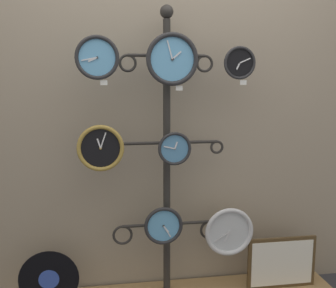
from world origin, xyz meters
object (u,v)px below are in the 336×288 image
(clock_top_left, at_px, (97,58))
(clock_bottom_center, at_px, (163,226))
(display_stand, at_px, (167,198))
(picture_frame, at_px, (282,263))
(clock_middle_center, at_px, (175,149))
(vinyl_record, at_px, (49,279))
(clock_bottom_right, at_px, (229,232))
(clock_top_right, at_px, (239,63))
(clock_top_center, at_px, (172,59))
(clock_middle_left, at_px, (101,148))

(clock_top_left, relative_size, clock_bottom_center, 1.03)
(display_stand, relative_size, picture_frame, 3.99)
(clock_top_left, height_order, clock_bottom_center, clock_top_left)
(clock_top_left, height_order, clock_middle_center, clock_top_left)
(clock_top_left, height_order, picture_frame, clock_top_left)
(display_stand, bearing_deg, vinyl_record, -173.48)
(display_stand, height_order, clock_bottom_right, display_stand)
(display_stand, relative_size, clock_bottom_center, 7.79)
(clock_top_right, height_order, vinyl_record, clock_top_right)
(clock_top_left, distance_m, picture_frame, 1.76)
(clock_top_center, distance_m, vinyl_record, 1.51)
(display_stand, height_order, clock_top_left, display_stand)
(picture_frame, bearing_deg, clock_bottom_center, -178.81)
(display_stand, bearing_deg, picture_frame, -6.46)
(clock_middle_center, bearing_deg, picture_frame, 1.65)
(display_stand, distance_m, clock_top_right, 0.95)
(vinyl_record, distance_m, picture_frame, 1.49)
(clock_bottom_right, relative_size, picture_frame, 0.68)
(clock_middle_center, bearing_deg, clock_top_center, -169.02)
(vinyl_record, bearing_deg, clock_middle_center, -1.71)
(clock_top_right, bearing_deg, vinyl_record, 179.42)
(clock_top_center, distance_m, clock_top_right, 0.41)
(clock_top_center, xyz_separation_m, clock_bottom_right, (0.38, 0.03, -1.08))
(clock_top_right, height_order, clock_bottom_right, clock_top_right)
(display_stand, xyz_separation_m, clock_bottom_center, (-0.04, -0.10, -0.14))
(clock_top_left, xyz_separation_m, clock_bottom_right, (0.80, 0.03, -1.08))
(clock_top_left, relative_size, clock_middle_left, 0.90)
(clock_top_center, relative_size, clock_top_right, 1.55)
(clock_bottom_center, height_order, clock_bottom_right, clock_bottom_center)
(clock_bottom_right, bearing_deg, clock_top_left, -178.19)
(clock_middle_left, relative_size, clock_middle_center, 1.36)
(clock_bottom_center, bearing_deg, picture_frame, 1.19)
(clock_top_left, bearing_deg, picture_frame, 1.08)
(clock_top_right, bearing_deg, picture_frame, 1.70)
(clock_top_right, xyz_separation_m, clock_bottom_right, (-0.03, 0.01, -1.06))
(clock_top_center, distance_m, clock_bottom_right, 1.14)
(clock_middle_center, xyz_separation_m, clock_bottom_right, (0.36, 0.02, -0.55))
(clock_top_left, distance_m, clock_top_center, 0.43)
(clock_top_left, bearing_deg, clock_top_right, 0.84)
(clock_top_right, distance_m, clock_middle_center, 0.64)
(clock_top_center, bearing_deg, clock_bottom_right, 4.13)
(display_stand, bearing_deg, clock_top_left, -165.26)
(clock_top_right, relative_size, clock_bottom_center, 0.82)
(clock_bottom_center, height_order, picture_frame, clock_bottom_center)
(clock_top_center, bearing_deg, picture_frame, 1.85)
(clock_middle_left, height_order, picture_frame, clock_middle_left)
(clock_middle_left, relative_size, picture_frame, 0.59)
(clock_middle_center, distance_m, picture_frame, 1.08)
(clock_middle_left, xyz_separation_m, clock_bottom_center, (0.37, -0.00, -0.49))
(display_stand, xyz_separation_m, clock_bottom_right, (0.39, -0.08, -0.22))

